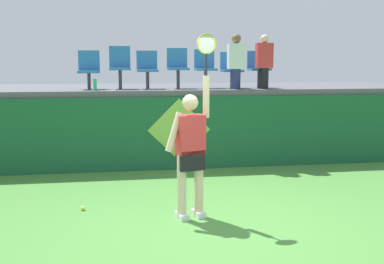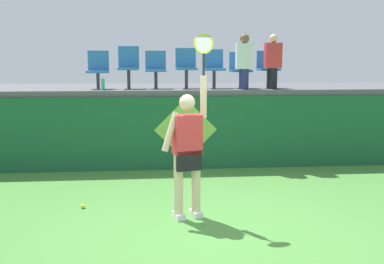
{
  "view_description": "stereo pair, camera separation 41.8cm",
  "coord_description": "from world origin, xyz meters",
  "px_view_note": "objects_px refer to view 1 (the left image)",
  "views": [
    {
      "loc": [
        -1.2,
        -5.65,
        2.19
      ],
      "look_at": [
        -0.13,
        1.25,
        1.11
      ],
      "focal_mm": 43.26,
      "sensor_mm": 36.0,
      "label": 1
    },
    {
      "loc": [
        -0.78,
        -5.7,
        2.19
      ],
      "look_at": [
        -0.13,
        1.25,
        1.11
      ],
      "focal_mm": 43.26,
      "sensor_mm": 36.0,
      "label": 2
    }
  ],
  "objects_px": {
    "stadium_chair_5": "(231,68)",
    "spectator_1": "(264,61)",
    "stadium_chair_0": "(89,68)",
    "stadium_chair_2": "(147,67)",
    "tennis_player": "(191,149)",
    "stadium_chair_3": "(178,66)",
    "tennis_ball": "(83,208)",
    "spectator_0": "(236,60)",
    "stadium_chair_6": "(258,67)",
    "water_bottle": "(95,85)",
    "stadium_chair_4": "(205,66)",
    "stadium_chair_1": "(120,65)"
  },
  "relations": [
    {
      "from": "stadium_chair_5",
      "to": "spectator_1",
      "type": "xyz_separation_m",
      "value": [
        0.61,
        -0.42,
        0.15
      ]
    },
    {
      "from": "stadium_chair_0",
      "to": "stadium_chair_2",
      "type": "bearing_deg",
      "value": -0.14
    },
    {
      "from": "stadium_chair_0",
      "to": "stadium_chair_5",
      "type": "bearing_deg",
      "value": -0.09
    },
    {
      "from": "tennis_player",
      "to": "stadium_chair_3",
      "type": "distance_m",
      "value": 3.87
    },
    {
      "from": "tennis_ball",
      "to": "spectator_0",
      "type": "xyz_separation_m",
      "value": [
        2.98,
        2.74,
        2.16
      ]
    },
    {
      "from": "stadium_chair_2",
      "to": "stadium_chair_6",
      "type": "xyz_separation_m",
      "value": [
        2.43,
        -0.0,
        0.01
      ]
    },
    {
      "from": "water_bottle",
      "to": "stadium_chair_3",
      "type": "distance_m",
      "value": 1.83
    },
    {
      "from": "water_bottle",
      "to": "spectator_1",
      "type": "xyz_separation_m",
      "value": [
        3.5,
        0.1,
        0.46
      ]
    },
    {
      "from": "tennis_player",
      "to": "spectator_0",
      "type": "distance_m",
      "value": 3.79
    },
    {
      "from": "stadium_chair_2",
      "to": "stadium_chair_4",
      "type": "relative_size",
      "value": 0.96
    },
    {
      "from": "stadium_chair_1",
      "to": "spectator_1",
      "type": "relative_size",
      "value": 0.79
    },
    {
      "from": "stadium_chair_2",
      "to": "stadium_chair_5",
      "type": "distance_m",
      "value": 1.82
    },
    {
      "from": "stadium_chair_1",
      "to": "spectator_0",
      "type": "height_order",
      "value": "spectator_0"
    },
    {
      "from": "stadium_chair_1",
      "to": "spectator_0",
      "type": "relative_size",
      "value": 0.79
    },
    {
      "from": "stadium_chair_0",
      "to": "stadium_chair_3",
      "type": "xyz_separation_m",
      "value": [
        1.86,
        -0.0,
        0.05
      ]
    },
    {
      "from": "stadium_chair_1",
      "to": "tennis_player",
      "type": "bearing_deg",
      "value": -75.77
    },
    {
      "from": "stadium_chair_4",
      "to": "spectator_1",
      "type": "bearing_deg",
      "value": -19.44
    },
    {
      "from": "tennis_player",
      "to": "stadium_chair_0",
      "type": "relative_size",
      "value": 3.19
    },
    {
      "from": "stadium_chair_0",
      "to": "spectator_1",
      "type": "xyz_separation_m",
      "value": [
        3.64,
        -0.42,
        0.15
      ]
    },
    {
      "from": "stadium_chair_6",
      "to": "spectator_0",
      "type": "height_order",
      "value": "spectator_0"
    },
    {
      "from": "stadium_chair_5",
      "to": "stadium_chair_6",
      "type": "height_order",
      "value": "stadium_chair_6"
    },
    {
      "from": "stadium_chair_4",
      "to": "tennis_ball",
      "type": "bearing_deg",
      "value": -127.35
    },
    {
      "from": "tennis_player",
      "to": "stadium_chair_6",
      "type": "distance_m",
      "value": 4.37
    },
    {
      "from": "stadium_chair_1",
      "to": "spectator_1",
      "type": "height_order",
      "value": "spectator_1"
    },
    {
      "from": "stadium_chair_6",
      "to": "stadium_chair_1",
      "type": "bearing_deg",
      "value": 179.85
    },
    {
      "from": "spectator_0",
      "to": "stadium_chair_3",
      "type": "bearing_deg",
      "value": 160.3
    },
    {
      "from": "spectator_0",
      "to": "spectator_1",
      "type": "bearing_deg",
      "value": 0.06
    },
    {
      "from": "stadium_chair_3",
      "to": "stadium_chair_5",
      "type": "distance_m",
      "value": 1.17
    },
    {
      "from": "spectator_0",
      "to": "stadium_chair_2",
      "type": "bearing_deg",
      "value": 167.07
    },
    {
      "from": "stadium_chair_3",
      "to": "stadium_chair_4",
      "type": "height_order",
      "value": "stadium_chair_3"
    },
    {
      "from": "stadium_chair_0",
      "to": "spectator_1",
      "type": "relative_size",
      "value": 0.71
    },
    {
      "from": "stadium_chair_1",
      "to": "stadium_chair_4",
      "type": "bearing_deg",
      "value": -0.15
    },
    {
      "from": "tennis_ball",
      "to": "water_bottle",
      "type": "height_order",
      "value": "water_bottle"
    },
    {
      "from": "stadium_chair_6",
      "to": "spectator_1",
      "type": "xyz_separation_m",
      "value": [
        0.0,
        -0.42,
        0.12
      ]
    },
    {
      "from": "water_bottle",
      "to": "stadium_chair_3",
      "type": "bearing_deg",
      "value": 16.69
    },
    {
      "from": "stadium_chair_6",
      "to": "stadium_chair_4",
      "type": "bearing_deg",
      "value": 179.85
    },
    {
      "from": "stadium_chair_2",
      "to": "spectator_0",
      "type": "height_order",
      "value": "spectator_0"
    },
    {
      "from": "stadium_chair_0",
      "to": "stadium_chair_5",
      "type": "relative_size",
      "value": 1.03
    },
    {
      "from": "tennis_ball",
      "to": "stadium_chair_1",
      "type": "distance_m",
      "value": 3.82
    },
    {
      "from": "stadium_chair_3",
      "to": "stadium_chair_5",
      "type": "relative_size",
      "value": 1.11
    },
    {
      "from": "stadium_chair_1",
      "to": "spectator_0",
      "type": "distance_m",
      "value": 2.43
    },
    {
      "from": "stadium_chair_0",
      "to": "spectator_1",
      "type": "bearing_deg",
      "value": -6.59
    },
    {
      "from": "stadium_chair_1",
      "to": "stadium_chair_5",
      "type": "bearing_deg",
      "value": -0.18
    },
    {
      "from": "tennis_ball",
      "to": "stadium_chair_4",
      "type": "bearing_deg",
      "value": 52.65
    },
    {
      "from": "stadium_chair_4",
      "to": "stadium_chair_0",
      "type": "bearing_deg",
      "value": 179.95
    },
    {
      "from": "tennis_player",
      "to": "stadium_chair_2",
      "type": "bearing_deg",
      "value": 95.68
    },
    {
      "from": "tennis_player",
      "to": "stadium_chair_0",
      "type": "xyz_separation_m",
      "value": [
        -1.58,
        3.7,
        1.05
      ]
    },
    {
      "from": "tennis_ball",
      "to": "spectator_0",
      "type": "height_order",
      "value": "spectator_0"
    },
    {
      "from": "stadium_chair_1",
      "to": "stadium_chair_2",
      "type": "xyz_separation_m",
      "value": [
        0.57,
        -0.01,
        -0.05
      ]
    },
    {
      "from": "stadium_chair_2",
      "to": "spectator_1",
      "type": "height_order",
      "value": "spectator_1"
    }
  ]
}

